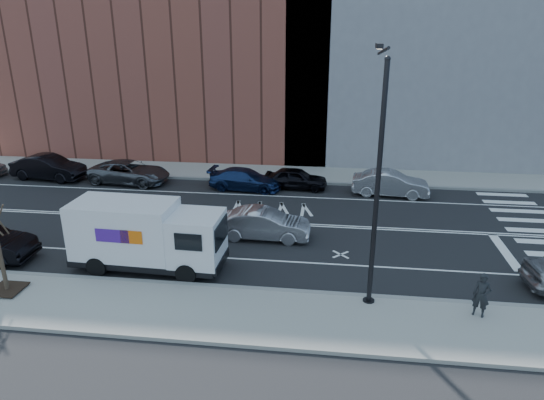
% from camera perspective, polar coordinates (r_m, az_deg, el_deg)
% --- Properties ---
extents(ground, '(120.00, 120.00, 0.00)m').
position_cam_1_polar(ground, '(26.17, -5.22, -2.49)').
color(ground, black).
rests_on(ground, ground).
extents(sidewalk_near, '(44.00, 3.60, 0.15)m').
position_cam_1_polar(sidewalk_near, '(18.59, -11.03, -12.61)').
color(sidewalk_near, gray).
rests_on(sidewalk_near, ground).
extents(sidewalk_far, '(44.00, 3.60, 0.15)m').
position_cam_1_polar(sidewalk_far, '(34.29, -2.16, 3.23)').
color(sidewalk_far, gray).
rests_on(sidewalk_far, ground).
extents(curb_near, '(44.00, 0.25, 0.17)m').
position_cam_1_polar(curb_near, '(20.05, -9.46, -9.87)').
color(curb_near, gray).
rests_on(curb_near, ground).
extents(curb_far, '(44.00, 0.25, 0.17)m').
position_cam_1_polar(curb_far, '(32.60, -2.66, 2.33)').
color(curb_far, gray).
rests_on(curb_far, ground).
extents(crosswalk, '(3.00, 14.00, 0.01)m').
position_cam_1_polar(crosswalk, '(27.75, 29.17, -3.75)').
color(crosswalk, white).
rests_on(crosswalk, ground).
extents(road_markings, '(40.00, 8.60, 0.01)m').
position_cam_1_polar(road_markings, '(26.17, -5.22, -2.48)').
color(road_markings, white).
rests_on(road_markings, ground).
extents(bldg_brick, '(26.00, 10.00, 22.00)m').
position_cam_1_polar(bldg_brick, '(41.41, -12.53, 21.01)').
color(bldg_brick, brown).
rests_on(bldg_brick, ground).
extents(streetlight, '(0.44, 4.02, 9.34)m').
position_cam_1_polar(streetlight, '(17.46, 12.28, 3.23)').
color(streetlight, black).
rests_on(streetlight, ground).
extents(street_tree, '(1.20, 1.20, 3.75)m').
position_cam_1_polar(street_tree, '(21.36, -29.23, -6.27)').
color(street_tree, black).
rests_on(street_tree, ground).
extents(fedex_van, '(6.59, 2.51, 2.97)m').
position_cam_1_polar(fedex_van, '(21.28, -14.55, -3.99)').
color(fedex_van, black).
rests_on(fedex_van, ground).
extents(far_parked_b, '(5.18, 2.35, 1.65)m').
position_cam_1_polar(far_parked_b, '(36.20, -24.79, 3.50)').
color(far_parked_b, black).
rests_on(far_parked_b, ground).
extents(far_parked_c, '(5.56, 3.03, 1.48)m').
position_cam_1_polar(far_parked_c, '(33.48, -16.43, 3.17)').
color(far_parked_c, '#4D4F55').
rests_on(far_parked_c, ground).
extents(far_parked_d, '(4.77, 2.30, 1.34)m').
position_cam_1_polar(far_parked_d, '(30.90, -3.18, 2.45)').
color(far_parked_d, navy).
rests_on(far_parked_d, ground).
extents(far_parked_e, '(4.06, 1.81, 1.36)m').
position_cam_1_polar(far_parked_e, '(31.04, 2.83, 2.56)').
color(far_parked_e, black).
rests_on(far_parked_e, ground).
extents(far_parked_f, '(4.74, 1.99, 1.52)m').
position_cam_1_polar(far_parked_f, '(30.60, 13.75, 1.90)').
color(far_parked_f, '#AEAEB3').
rests_on(far_parked_f, ground).
extents(driving_sedan, '(4.53, 1.64, 1.48)m').
position_cam_1_polar(driving_sedan, '(23.79, -0.94, -2.85)').
color(driving_sedan, '#AAA9AE').
rests_on(driving_sedan, ground).
extents(pedestrian, '(0.71, 0.60, 1.65)m').
position_cam_1_polar(pedestrian, '(18.93, 23.42, -10.24)').
color(pedestrian, black).
rests_on(pedestrian, sidewalk_near).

